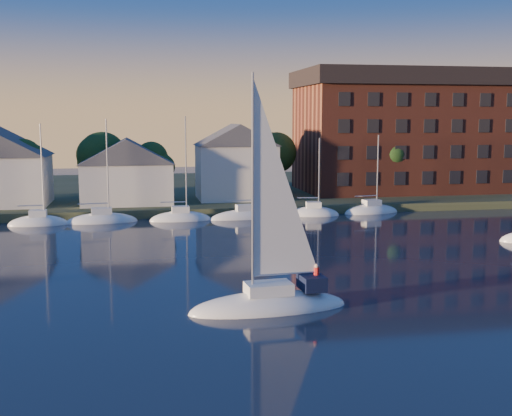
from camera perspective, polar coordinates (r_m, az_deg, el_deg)
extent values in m
plane|color=black|center=(27.03, 0.81, -17.23)|extent=(260.00, 260.00, 0.00)
cube|color=#384025|center=(99.76, -7.74, 1.28)|extent=(160.00, 50.00, 2.00)
cube|color=brown|center=(76.99, -6.87, -0.68)|extent=(120.00, 3.00, 1.00)
cube|color=silver|center=(81.37, -11.36, 2.17)|extent=(11.00, 8.00, 5.00)
cube|color=silver|center=(84.25, -1.79, 3.20)|extent=(10.00, 8.00, 7.00)
cube|color=brown|center=(97.13, 13.06, 5.99)|extent=(30.00, 16.00, 15.00)
cube|color=black|center=(97.25, 13.22, 11.12)|extent=(31.00, 17.00, 2.40)
cylinder|color=#342617|center=(88.39, -19.11, 1.85)|extent=(0.50, 0.50, 3.50)
sphere|color=#1D3B15|center=(88.06, -19.24, 4.73)|extent=(5.40, 5.40, 5.40)
cylinder|color=#342617|center=(87.56, -13.92, 2.00)|extent=(0.50, 0.50, 3.50)
sphere|color=#1D3B15|center=(87.23, -14.02, 4.91)|extent=(5.40, 5.40, 5.40)
cylinder|color=#342617|center=(87.46, -8.68, 2.13)|extent=(0.50, 0.50, 3.50)
sphere|color=#1D3B15|center=(87.12, -8.74, 5.05)|extent=(5.40, 5.40, 5.40)
cylinder|color=#342617|center=(88.08, -3.47, 2.25)|extent=(0.50, 0.50, 3.50)
sphere|color=#1D3B15|center=(87.75, -3.50, 5.14)|extent=(5.40, 5.40, 5.40)
cylinder|color=#342617|center=(89.42, 1.63, 2.35)|extent=(0.50, 0.50, 3.50)
sphere|color=#1D3B15|center=(89.10, 1.64, 5.20)|extent=(5.40, 5.40, 5.40)
cylinder|color=#342617|center=(91.44, 6.53, 2.43)|extent=(0.50, 0.50, 3.50)
sphere|color=#1D3B15|center=(91.13, 6.58, 5.21)|extent=(5.40, 5.40, 5.40)
cylinder|color=#342617|center=(94.10, 11.20, 2.48)|extent=(0.50, 0.50, 3.50)
sphere|color=#1D3B15|center=(93.80, 11.27, 5.19)|extent=(5.40, 5.40, 5.40)
cylinder|color=#342617|center=(97.35, 15.58, 2.52)|extent=(0.50, 0.50, 3.50)
sphere|color=#1D3B15|center=(97.05, 15.68, 5.13)|extent=(5.40, 5.40, 5.40)
cylinder|color=#342617|center=(101.13, 19.66, 2.54)|extent=(0.50, 0.50, 3.50)
sphere|color=#1D3B15|center=(100.84, 19.78, 5.06)|extent=(5.40, 5.40, 5.40)
ellipsoid|color=white|center=(74.71, -19.05, -1.33)|extent=(7.50, 2.40, 2.20)
cube|color=white|center=(74.52, -19.10, -0.34)|extent=(2.10, 1.32, 0.70)
cylinder|color=#A5A8AD|center=(73.92, -18.68, 3.24)|extent=(0.16, 0.16, 10.00)
cylinder|color=#A5A8AD|center=(74.54, -19.75, 0.29)|extent=(3.15, 0.12, 0.12)
ellipsoid|color=white|center=(73.94, -12.91, -1.18)|extent=(7.50, 2.40, 2.20)
cube|color=white|center=(73.75, -12.94, -0.19)|extent=(2.10, 1.32, 0.70)
cylinder|color=#A5A8AD|center=(73.22, -12.47, 3.43)|extent=(0.16, 0.16, 10.00)
cylinder|color=#A5A8AD|center=(73.68, -13.60, 0.45)|extent=(3.15, 0.12, 0.12)
ellipsoid|color=white|center=(74.03, -6.71, -1.02)|extent=(7.50, 2.40, 2.20)
cube|color=white|center=(73.84, -6.73, -0.03)|extent=(2.10, 1.32, 0.70)
cylinder|color=#A5A8AD|center=(73.40, -6.20, 3.58)|extent=(0.16, 0.16, 10.00)
cylinder|color=#A5A8AD|center=(73.68, -7.38, 0.61)|extent=(3.15, 0.12, 0.12)
ellipsoid|color=white|center=(74.98, -0.60, -0.86)|extent=(7.50, 2.40, 2.20)
cube|color=white|center=(74.80, -0.60, 0.13)|extent=(2.10, 1.32, 0.70)
cylinder|color=#A5A8AD|center=(74.44, -0.04, 3.69)|extent=(0.16, 0.16, 10.00)
cylinder|color=#A5A8AD|center=(74.55, -1.23, 0.76)|extent=(3.15, 0.12, 0.12)
ellipsoid|color=white|center=(76.76, 5.29, -0.68)|extent=(7.50, 2.40, 2.20)
cube|color=white|center=(76.58, 5.30, 0.28)|extent=(2.10, 1.32, 0.70)
cylinder|color=#A5A8AD|center=(76.31, 5.89, 3.75)|extent=(0.16, 0.16, 10.00)
cylinder|color=#A5A8AD|center=(76.25, 4.71, 0.90)|extent=(3.15, 0.12, 0.12)
ellipsoid|color=white|center=(79.31, 10.86, -0.51)|extent=(7.50, 2.40, 2.20)
cube|color=white|center=(79.13, 10.88, 0.42)|extent=(2.10, 1.32, 0.70)
cylinder|color=#A5A8AD|center=(78.94, 11.48, 3.78)|extent=(0.16, 0.16, 10.00)
cylinder|color=#A5A8AD|center=(78.73, 10.34, 1.02)|extent=(3.15, 0.12, 0.12)
ellipsoid|color=white|center=(39.46, 1.12, -8.98)|extent=(10.11, 3.91, 2.20)
cube|color=white|center=(39.10, 1.13, -7.16)|extent=(2.89, 1.95, 0.70)
cylinder|color=#A5A8AD|center=(37.69, -0.30, 1.95)|extent=(0.16, 0.16, 13.20)
cylinder|color=#A5A8AD|center=(39.19, 2.67, -5.85)|extent=(4.16, 0.43, 0.12)
cube|color=black|center=(39.88, 4.98, -6.59)|extent=(1.54, 2.01, 0.90)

